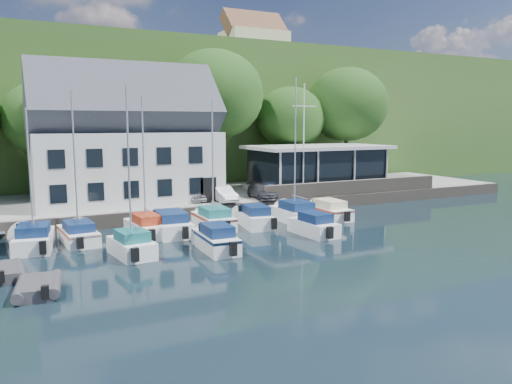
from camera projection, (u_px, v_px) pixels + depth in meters
ground at (310, 248)px, 29.03m from camera, size 180.00×180.00×0.00m
quay at (204, 199)px, 44.47m from camera, size 60.00×13.00×1.00m
quay_face at (234, 210)px, 38.71m from camera, size 60.00×0.30×1.00m
hillside at (109, 118)px, 82.88m from camera, size 160.00×75.00×16.00m
field_patch at (143, 74)px, 92.38m from camera, size 50.00×30.00×0.30m
farmhouse at (254, 44)px, 82.06m from camera, size 10.40×7.00×8.20m
harbor_building at (125, 147)px, 39.82m from camera, size 14.40×8.20×8.70m
club_pavilion at (317, 167)px, 47.65m from camera, size 13.20×7.20×4.10m
seawall at (355, 187)px, 44.21m from camera, size 18.00×0.50×1.20m
car_silver at (193, 194)px, 40.09m from camera, size 1.43×3.40×1.15m
car_white at (223, 194)px, 39.79m from camera, size 1.43×3.83×1.25m
car_dgrey at (262, 191)px, 41.43m from camera, size 2.12×4.24×1.18m
car_blue at (273, 189)px, 42.66m from camera, size 2.41×3.68×1.17m
flagpole at (304, 140)px, 42.92m from camera, size 2.30×0.20×9.57m
tree_1 at (46, 139)px, 42.75m from camera, size 7.17×7.17×9.80m
tree_2 at (173, 131)px, 46.47m from camera, size 8.06×8.06×11.01m
tree_3 at (214, 118)px, 49.08m from camera, size 9.77×9.77×13.35m
tree_4 at (290, 134)px, 53.07m from camera, size 7.34×7.34×10.04m
tree_5 at (347, 124)px, 55.17m from camera, size 8.99×8.99×12.28m
boat_r1_0 at (30, 171)px, 28.27m from camera, size 3.03×6.19×9.11m
boat_r1_1 at (75, 175)px, 29.86m from camera, size 2.44×6.22×8.28m
boat_r1_2 at (144, 166)px, 31.55m from camera, size 2.33×6.18×9.05m
boat_r1_3 at (170, 222)px, 32.82m from camera, size 2.66×7.18×1.54m
boat_r1_4 at (213, 162)px, 33.96m from camera, size 2.19×6.09×9.20m
boat_r1_5 at (255, 216)px, 35.09m from camera, size 2.85×5.99×1.53m
boat_r1_6 at (295, 157)px, 36.23m from camera, size 2.27×6.41×9.57m
boat_r1_7 at (328, 209)px, 38.08m from camera, size 2.02×6.34×1.47m
boat_r2_1 at (129, 174)px, 26.75m from camera, size 2.52×5.21×9.09m
boat_r2_2 at (216, 237)px, 28.54m from camera, size 2.07×6.00×1.55m
boat_r2_3 at (313, 223)px, 32.46m from camera, size 2.18×5.47×1.50m
dinghy_0 at (3, 270)px, 23.47m from camera, size 2.05×3.24×0.74m
dinghy_1 at (38, 285)px, 21.39m from camera, size 2.30×3.41×0.75m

